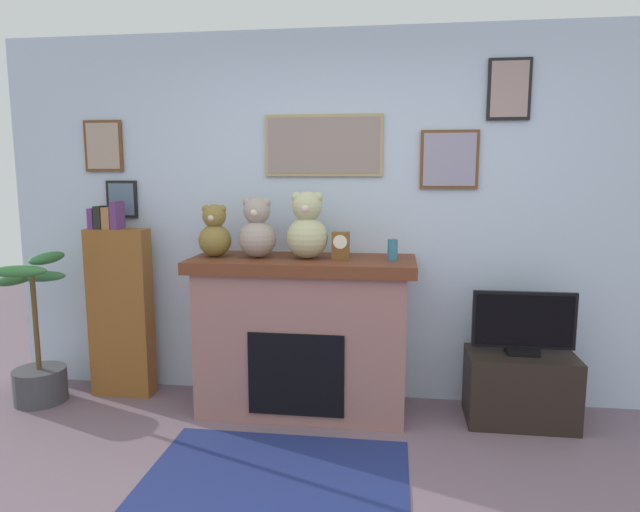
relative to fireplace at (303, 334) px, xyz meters
The scene contains 12 objects.
back_wall 0.91m from the fireplace, 45.42° to the left, with size 5.20×0.15×2.60m.
fireplace is the anchor object (origin of this frame).
bookshelf 1.37m from the fireplace, behind, with size 0.44×0.16×1.42m.
potted_plant 1.90m from the fireplace, behind, with size 0.45×0.50×1.08m.
tv_stand 1.47m from the fireplace, ahead, with size 0.68×0.40×0.46m, color black.
television 1.44m from the fireplace, ahead, with size 0.64×0.14×0.41m.
area_rug 1.10m from the fireplace, 90.00° to the right, with size 1.42×1.11×0.01m, color navy.
candle_jar 0.84m from the fireplace, ahead, with size 0.07×0.07×0.14m, color teal.
mantel_clock 0.67m from the fireplace, ahead, with size 0.11×0.09×0.18m.
teddy_bear_brown 0.91m from the fireplace, behind, with size 0.22×0.22×0.36m.
teddy_bear_cream 0.77m from the fireplace, behind, with size 0.25×0.25×0.40m.
teddy_bear_tan 0.73m from the fireplace, 28.51° to the right, with size 0.28×0.28×0.44m.
Camera 1 is at (0.26, -1.94, 1.61)m, focal length 30.94 mm.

